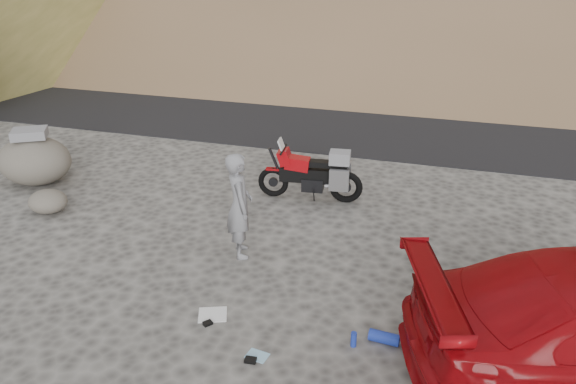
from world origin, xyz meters
name	(u,v)px	position (x,y,z in m)	size (l,w,h in m)	color
ground	(235,257)	(0.00, 0.00, 0.00)	(140.00, 140.00, 0.00)	#42403D
road	(342,117)	(0.00, 9.00, 0.00)	(120.00, 7.00, 0.05)	black
motorcycle	(315,175)	(0.72, 2.76, 0.57)	(2.24, 0.80, 1.33)	black
man	(241,253)	(0.06, 0.17, 0.00)	(0.69, 0.45, 1.88)	gray
boulder	(35,160)	(-5.54, 1.80, 0.55)	(2.02, 1.86, 1.26)	#544E48
small_rock	(48,201)	(-4.29, 0.59, 0.24)	(0.91, 0.85, 0.47)	#544E48
gear_white_cloth	(213,315)	(0.31, -1.63, 0.01)	(0.41, 0.37, 0.01)	white
gear_blue_mat	(384,338)	(2.82, -1.52, 0.08)	(0.17, 0.17, 0.42)	#1A30A1
gear_bottle	(354,339)	(2.43, -1.71, 0.11)	(0.08, 0.08, 0.22)	#1A30A1
gear_funnel	(430,330)	(3.41, -1.16, 0.08)	(0.12, 0.12, 0.16)	red
gear_glove_a	(250,360)	(1.20, -2.41, 0.02)	(0.15, 0.11, 0.04)	black
gear_glove_b	(208,323)	(0.33, -1.86, 0.02)	(0.13, 0.10, 0.04)	black
gear_blue_cloth	(257,356)	(1.24, -2.29, 0.01)	(0.29, 0.21, 0.01)	#90C1DE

